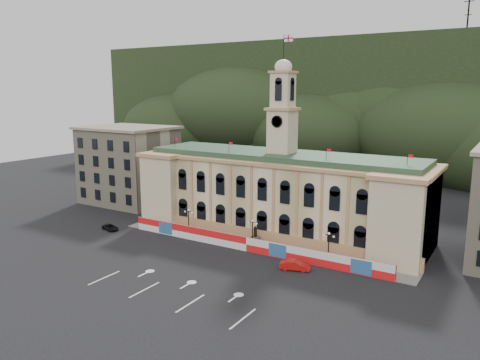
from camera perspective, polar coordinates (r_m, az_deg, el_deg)
The scene contains 13 objects.
ground at distance 69.79m, azimuth -5.66°, elevation -12.16°, with size 260.00×260.00×0.00m, color black.
lane_markings at distance 66.23m, azimuth -8.35°, elevation -13.54°, with size 26.00×10.00×0.02m, color white, non-canonical shape.
hill_ridge at distance 177.41m, azimuth 18.98°, elevation 7.85°, with size 230.00×80.00×64.00m.
city_hall at distance 89.88m, azimuth 4.94°, elevation -1.60°, with size 56.20×17.60×37.10m.
side_building_left at distance 117.34m, azimuth -13.39°, elevation 1.84°, with size 21.00×17.00×18.60m.
hoarding_fence at distance 80.99m, azimuth 0.86°, elevation -7.83°, with size 50.00×0.44×2.50m.
pavement at distance 83.59m, azimuth 1.78°, elevation -8.07°, with size 56.00×5.50×0.16m, color slate.
statue at distance 83.44m, azimuth 1.87°, elevation -7.31°, with size 1.40×1.40×3.72m.
lamp_left at distance 89.57m, azimuth -6.27°, elevation -4.82°, with size 1.96×0.44×5.15m.
lamp_center at distance 82.04m, azimuth 1.53°, elevation -6.24°, with size 1.96×0.44×5.15m.
lamp_right at distance 76.36m, azimuth 10.74°, elevation -7.77°, with size 1.96×0.44×5.15m.
red_sedan at distance 73.58m, azimuth 6.72°, elevation -10.28°, with size 4.97×2.97×1.55m, color red.
black_suv at distance 96.38m, azimuth -15.55°, elevation -5.58°, with size 4.39×2.91×1.12m, color black.
Camera 1 is at (39.16, -50.87, 27.37)m, focal length 35.00 mm.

